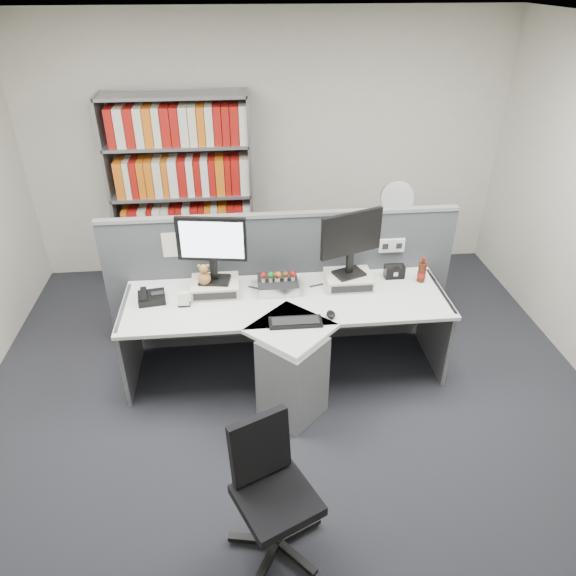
{
  "coord_description": "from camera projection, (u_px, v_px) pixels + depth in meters",
  "views": [
    {
      "loc": [
        -0.34,
        -2.76,
        3.0
      ],
      "look_at": [
        0.0,
        0.65,
        0.92
      ],
      "focal_mm": 33.18,
      "sensor_mm": 36.0,
      "label": 1
    }
  ],
  "objects": [
    {
      "name": "ground",
      "position": [
        297.0,
        439.0,
        3.93
      ],
      "size": [
        5.5,
        5.5,
        0.0
      ],
      "primitive_type": "plane",
      "color": "#292A31",
      "rests_on": "ground"
    },
    {
      "name": "room_shell",
      "position": [
        299.0,
        216.0,
        3.0
      ],
      "size": [
        5.04,
        5.54,
        2.72
      ],
      "color": "beige",
      "rests_on": "ground"
    },
    {
      "name": "partition",
      "position": [
        282.0,
        279.0,
        4.66
      ],
      "size": [
        3.0,
        0.08,
        1.27
      ],
      "color": "#484B51",
      "rests_on": "ground"
    },
    {
      "name": "desk",
      "position": [
        289.0,
        342.0,
        4.2
      ],
      "size": [
        2.6,
        1.2,
        0.72
      ],
      "color": "white",
      "rests_on": "ground"
    },
    {
      "name": "monitor_riser_left",
      "position": [
        215.0,
        287.0,
        4.32
      ],
      "size": [
        0.38,
        0.31,
        0.1
      ],
      "color": "beige",
      "rests_on": "desk"
    },
    {
      "name": "monitor_riser_right",
      "position": [
        349.0,
        280.0,
        4.41
      ],
      "size": [
        0.38,
        0.31,
        0.1
      ],
      "color": "beige",
      "rests_on": "desk"
    },
    {
      "name": "monitor_left",
      "position": [
        212.0,
        244.0,
        4.12
      ],
      "size": [
        0.54,
        0.21,
        0.56
      ],
      "color": "black",
      "rests_on": "monitor_riser_left"
    },
    {
      "name": "monitor_right",
      "position": [
        351.0,
        239.0,
        4.22
      ],
      "size": [
        0.52,
        0.25,
        0.55
      ],
      "color": "black",
      "rests_on": "monitor_riser_right"
    },
    {
      "name": "desktop_pc",
      "position": [
        278.0,
        285.0,
        4.36
      ],
      "size": [
        0.33,
        0.29,
        0.09
      ],
      "color": "black",
      "rests_on": "desk"
    },
    {
      "name": "figurines",
      "position": [
        278.0,
        276.0,
        4.3
      ],
      "size": [
        0.29,
        0.05,
        0.09
      ],
      "color": "beige",
      "rests_on": "desktop_pc"
    },
    {
      "name": "keyboard",
      "position": [
        295.0,
        322.0,
        3.95
      ],
      "size": [
        0.4,
        0.15,
        0.03
      ],
      "color": "black",
      "rests_on": "desk"
    },
    {
      "name": "mouse",
      "position": [
        331.0,
        314.0,
        4.03
      ],
      "size": [
        0.07,
        0.11,
        0.04
      ],
      "primitive_type": "ellipsoid",
      "color": "black",
      "rests_on": "desk"
    },
    {
      "name": "desk_phone",
      "position": [
        151.0,
        297.0,
        4.21
      ],
      "size": [
        0.24,
        0.22,
        0.09
      ],
      "color": "black",
      "rests_on": "desk"
    },
    {
      "name": "desk_calendar",
      "position": [
        184.0,
        300.0,
        4.14
      ],
      "size": [
        0.1,
        0.07,
        0.12
      ],
      "color": "black",
      "rests_on": "desk"
    },
    {
      "name": "plush_toy",
      "position": [
        204.0,
        276.0,
        4.22
      ],
      "size": [
        0.1,
        0.1,
        0.18
      ],
      "color": "#A36B36",
      "rests_on": "monitor_riser_left"
    },
    {
      "name": "speaker",
      "position": [
        394.0,
        271.0,
        4.52
      ],
      "size": [
        0.17,
        0.09,
        0.11
      ],
      "primitive_type": "cube",
      "color": "black",
      "rests_on": "desk"
    },
    {
      "name": "cola_bottle",
      "position": [
        422.0,
        272.0,
        4.45
      ],
      "size": [
        0.07,
        0.07,
        0.23
      ],
      "color": "#3F190A",
      "rests_on": "desk"
    },
    {
      "name": "shelving_unit",
      "position": [
        183.0,
        197.0,
        5.43
      ],
      "size": [
        1.41,
        0.4,
        2.0
      ],
      "color": "gray",
      "rests_on": "ground"
    },
    {
      "name": "filing_cabinet",
      "position": [
        390.0,
        262.0,
        5.55
      ],
      "size": [
        0.45,
        0.61,
        0.7
      ],
      "color": "gray",
      "rests_on": "ground"
    },
    {
      "name": "desk_fan",
      "position": [
        397.0,
        201.0,
        5.2
      ],
      "size": [
        0.31,
        0.2,
        0.53
      ],
      "color": "white",
      "rests_on": "filing_cabinet"
    },
    {
      "name": "office_chair",
      "position": [
        271.0,
        486.0,
        3.02
      ],
      "size": [
        0.58,
        0.57,
        0.87
      ],
      "color": "silver",
      "rests_on": "ground"
    }
  ]
}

